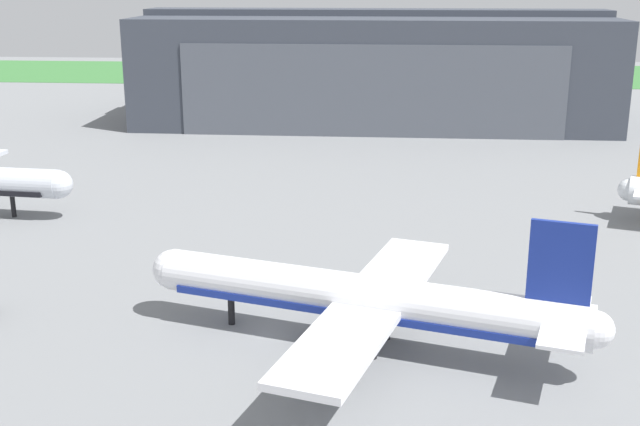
{
  "coord_description": "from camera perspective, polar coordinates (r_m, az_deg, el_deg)",
  "views": [
    {
      "loc": [
        9.01,
        -58.79,
        27.57
      ],
      "look_at": [
        2.69,
        16.74,
        5.11
      ],
      "focal_mm": 44.96,
      "sensor_mm": 36.0,
      "label": 1
    }
  ],
  "objects": [
    {
      "name": "ground_plane",
      "position": [
        65.56,
        -3.61,
        -8.4
      ],
      "size": [
        440.0,
        440.0,
        0.0
      ],
      "primitive_type": "plane",
      "color": "slate"
    },
    {
      "name": "maintenance_hangar",
      "position": [
        160.93,
        3.84,
        10.3
      ],
      "size": [
        89.1,
        38.05,
        21.48
      ],
      "color": "#383D47",
      "rests_on": "ground_plane"
    },
    {
      "name": "grass_field_strip",
      "position": [
        239.57,
        2.63,
        9.89
      ],
      "size": [
        440.0,
        56.0,
        0.08
      ],
      "primitive_type": "cube",
      "color": "#397437",
      "rests_on": "ground_plane"
    },
    {
      "name": "airliner_near_left",
      "position": [
        61.51,
        3.21,
        -6.08
      ],
      "size": [
        35.22,
        30.19,
        11.6
      ],
      "color": "white",
      "rests_on": "ground_plane"
    }
  ]
}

